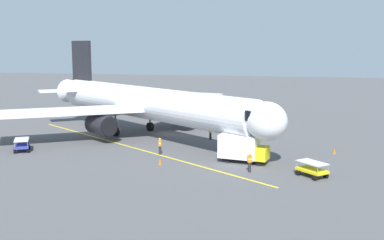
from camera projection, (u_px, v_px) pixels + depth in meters
ground_plane at (168, 133)px, 59.99m from camera, size 220.00×220.00×0.00m
apron_lead_in_line at (131, 147)px, 52.04m from camera, size 32.46×23.77×0.01m
airplane at (146, 104)px, 57.41m from camera, size 34.85×31.34×11.50m
ground_crew_marshaller at (250, 162)px, 41.78m from camera, size 0.47×0.43×1.71m
ground_crew_wing_walker at (160, 146)px, 48.44m from camera, size 0.34×0.45×1.71m
ground_crew_loader at (210, 132)px, 55.97m from camera, size 0.34×0.45×1.71m
baggage_cart_near_nose at (312, 169)px, 40.38m from camera, size 2.81×2.84×1.27m
box_truck_portside at (243, 148)px, 45.21m from camera, size 4.88×2.75×2.62m
baggage_cart_rear_apron at (22, 145)px, 50.05m from camera, size 2.47×2.95×1.27m
safety_cone_nose_left at (160, 162)px, 44.50m from camera, size 0.32×0.32×0.55m
safety_cone_nose_right at (334, 151)px, 48.84m from camera, size 0.32×0.32×0.55m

